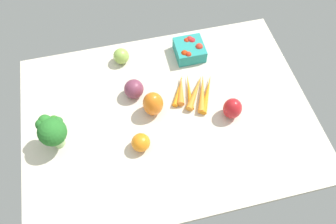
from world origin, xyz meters
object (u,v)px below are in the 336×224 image
Objects in this scene: bell_pepper_red at (232,108)px; heirloom_tomato_orange at (141,143)px; berry_basket at (190,49)px; broccoli_head at (52,130)px; carrot_bunch at (194,92)px; bell_pepper_orange at (153,104)px; red_onion_near_basket at (134,89)px; heirloom_tomato_green at (121,56)px.

heirloom_tomato_orange is at bearing 8.52° from bell_pepper_red.
berry_basket is 61.02cm from broccoli_head.
broccoli_head is at bearing -3.08° from bell_pepper_red.
broccoli_head reaches higher than bell_pepper_red.
broccoli_head is at bearing 26.99° from berry_basket.
bell_pepper_red reaches higher than carrot_bunch.
heirloom_tomato_orange reaches higher than carrot_bunch.
carrot_bunch is (3.53, 18.92, -1.76)cm from berry_basket.
bell_pepper_orange reaches higher than berry_basket.
berry_basket is at bearing -130.67° from bell_pepper_orange.
bell_pepper_red is (-26.85, 7.87, -0.75)cm from bell_pepper_orange.
heirloom_tomato_green is at bearing -83.27° from red_onion_near_basket.
heirloom_tomato_orange is at bearing 36.22° from carrot_bunch.
bell_pepper_red is at bearing 131.62° from carrot_bunch.
broccoli_head reaches higher than berry_basket.
broccoli_head reaches higher than red_onion_near_basket.
red_onion_near_basket is (21.60, -4.69, 2.32)cm from carrot_bunch.
red_onion_near_basket is 36.27cm from bell_pepper_red.
bell_pepper_red is at bearing 176.92° from broccoli_head.
heirloom_tomato_orange is 28.88cm from carrot_bunch.
carrot_bunch is (-16.23, -4.08, -3.71)cm from bell_pepper_orange.
berry_basket is 0.84× the size of broccoli_head.
broccoli_head reaches higher than carrot_bunch.
berry_basket is 28.89cm from red_onion_near_basket.
berry_basket is (-26.78, -35.94, -0.15)cm from heirloom_tomato_orange.
heirloom_tomato_green is at bearing -42.60° from carrot_bunch.
bell_pepper_orange reaches higher than bell_pepper_red.
heirloom_tomato_orange is 1.03× the size of heirloom_tomato_green.
heirloom_tomato_green is at bearing -74.02° from bell_pepper_orange.
heirloom_tomato_green is at bearing -5.88° from berry_basket.
berry_basket is (-19.76, -23.00, -1.95)cm from bell_pepper_orange.
bell_pepper_red is at bearing 135.48° from heirloom_tomato_green.
bell_pepper_orange is at bearing 121.49° from red_onion_near_basket.
heirloom_tomato_orange is 21.79cm from red_onion_near_basket.
broccoli_head is (27.38, -8.37, 5.34)cm from heirloom_tomato_orange.
bell_pepper_orange is 27.98cm from bell_pepper_red.
bell_pepper_red is (-32.22, 16.65, 0.63)cm from red_onion_near_basket.
broccoli_head is at bearing 48.35° from heirloom_tomato_green.
red_onion_near_basket is (-2.01, 17.02, 0.53)cm from heirloom_tomato_green.
red_onion_near_basket reaches higher than heirloom_tomato_green.
bell_pepper_red is (-10.62, 11.95, 2.96)cm from carrot_bunch.
red_onion_near_basket is at bearing 96.73° from heirloom_tomato_green.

